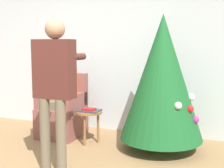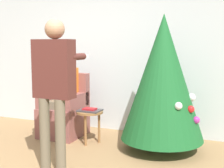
% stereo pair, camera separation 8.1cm
% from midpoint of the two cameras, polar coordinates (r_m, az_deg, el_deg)
% --- Properties ---
extents(wall_back, '(8.00, 0.06, 2.70)m').
position_cam_midpoint_polar(wall_back, '(5.28, -1.01, 6.13)').
color(wall_back, silver).
rests_on(wall_back, ground_plane).
extents(christmas_tree, '(1.13, 1.13, 1.86)m').
position_cam_midpoint_polar(christmas_tree, '(4.26, 8.62, 1.19)').
color(christmas_tree, brown).
rests_on(christmas_tree, ground_plane).
extents(armchair, '(0.62, 0.67, 0.99)m').
position_cam_midpoint_polar(armchair, '(5.07, -9.40, -5.33)').
color(armchair, brown).
rests_on(armchair, ground_plane).
extents(person_seated, '(0.36, 0.46, 1.29)m').
position_cam_midpoint_polar(person_seated, '(4.98, -9.63, -1.40)').
color(person_seated, '#6B604C').
rests_on(person_seated, ground_plane).
extents(person_standing, '(0.48, 0.57, 1.74)m').
position_cam_midpoint_polar(person_standing, '(3.61, -11.13, 0.79)').
color(person_standing, '#6B604C').
rests_on(person_standing, ground_plane).
extents(side_stool, '(0.39, 0.39, 0.48)m').
position_cam_midpoint_polar(side_stool, '(4.62, -4.78, -5.96)').
color(side_stool, olive).
rests_on(side_stool, ground_plane).
extents(laptop, '(0.33, 0.26, 0.02)m').
position_cam_midpoint_polar(laptop, '(4.60, -4.79, -4.86)').
color(laptop, '#38383D').
rests_on(laptop, side_stool).
extents(book, '(0.19, 0.13, 0.02)m').
position_cam_midpoint_polar(book, '(4.60, -4.79, -4.59)').
color(book, '#B21E23').
rests_on(book, laptop).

